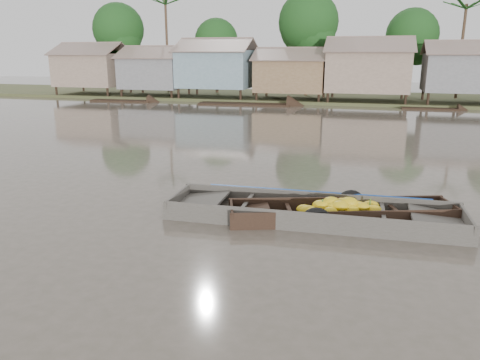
# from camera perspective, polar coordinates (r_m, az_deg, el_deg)

# --- Properties ---
(ground) EXTENTS (120.00, 120.00, 0.00)m
(ground) POSITION_cam_1_polar(r_m,az_deg,el_deg) (12.21, 1.21, -4.56)
(ground) COLOR #504A3E
(ground) RESTS_ON ground
(riverbank) EXTENTS (120.00, 12.47, 10.22)m
(riverbank) POSITION_cam_1_polar(r_m,az_deg,el_deg) (43.01, 16.13, 13.33)
(riverbank) COLOR #384723
(riverbank) RESTS_ON ground
(banana_boat) EXTENTS (5.93, 3.11, 0.83)m
(banana_boat) POSITION_cam_1_polar(r_m,az_deg,el_deg) (12.28, 11.89, -3.95)
(banana_boat) COLOR black
(banana_boat) RESTS_ON ground
(viewer_boat) EXTENTS (7.50, 2.14, 0.60)m
(viewer_boat) POSITION_cam_1_polar(r_m,az_deg,el_deg) (12.20, 8.87, -4.46)
(viewer_boat) COLOR #3E3A34
(viewer_boat) RESTS_ON ground
(distant_boats) EXTENTS (45.39, 2.81, 0.35)m
(distant_boats) POSITION_cam_1_polar(r_m,az_deg,el_deg) (37.08, 18.96, 8.02)
(distant_boats) COLOR black
(distant_boats) RESTS_ON ground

